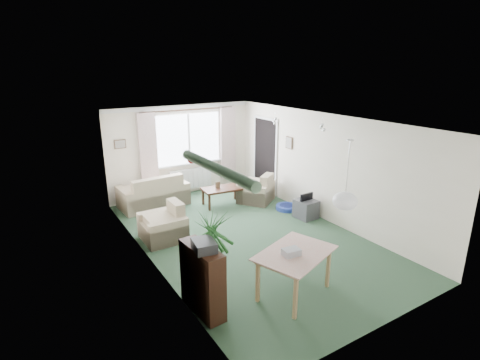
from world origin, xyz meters
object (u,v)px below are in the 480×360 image
pet_bed (287,207)px  houseplant (213,260)px  coffee_table (223,196)px  sofa (153,190)px  armchair_left (162,222)px  dining_table (294,274)px  tv_cube (306,209)px  bookshelf (202,280)px  armchair_corner (256,187)px

pet_bed → houseplant: bearing=-143.5°
coffee_table → sofa: bearing=150.7°
sofa → armchair_left: bearing=72.5°
armchair_left → houseplant: houseplant is taller
dining_table → tv_cube: dining_table is taller
armchair_left → dining_table: armchair_left is taller
pet_bed → coffee_table: bearing=136.6°
coffee_table → armchair_left: bearing=-151.6°
bookshelf → tv_cube: size_ratio=2.14×
coffee_table → pet_bed: size_ratio=1.90×
sofa → houseplant: (-0.63, -4.39, 0.33)m
sofa → armchair_corner: sofa is taller
dining_table → pet_bed: size_ratio=2.13×
sofa → pet_bed: size_ratio=3.14×
tv_cube → sofa: bearing=134.1°
sofa → pet_bed: sofa is taller
bookshelf → tv_cube: bookshelf is taller
bookshelf → pet_bed: (3.49, 2.47, -0.45)m
bookshelf → sofa: bearing=75.2°
pet_bed → armchair_left: bearing=179.4°
coffee_table → bookshelf: 4.27m
armchair_corner → armchair_left: (-2.84, -0.85, 0.01)m
coffee_table → tv_cube: (1.22, -1.74, -0.01)m
dining_table → pet_bed: (2.12, 2.83, -0.29)m
armchair_left → coffee_table: 2.26m
tv_cube → armchair_corner: bearing=101.2°
dining_table → armchair_left: bearing=109.7°
houseplant → dining_table: (1.18, -0.39, -0.39)m
sofa → tv_cube: sofa is taller
sofa → armchair_corner: 2.59m
coffee_table → bookshelf: size_ratio=0.98×
houseplant → tv_cube: houseplant is taller
coffee_table → pet_bed: (1.17, -1.11, -0.17)m
houseplant → armchair_corner: bearing=48.1°
sofa → tv_cube: 3.76m
houseplant → pet_bed: bearing=36.5°
armchair_corner → armchair_left: 2.96m
armchair_corner → dining_table: 4.13m
armchair_left → bookshelf: bookshelf is taller
dining_table → armchair_corner: bearing=64.0°
armchair_corner → pet_bed: 0.99m
coffee_table → houseplant: bearing=-121.0°
tv_cube → pet_bed: 0.66m
armchair_corner → bookshelf: bearing=10.9°
armchair_left → pet_bed: bearing=89.6°
coffee_table → dining_table: dining_table is taller
coffee_table → tv_cube: size_ratio=2.10×
armchair_corner → armchair_left: size_ratio=0.98×
armchair_corner → pet_bed: (0.31, -0.88, -0.32)m
dining_table → tv_cube: (2.17, 2.19, -0.13)m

